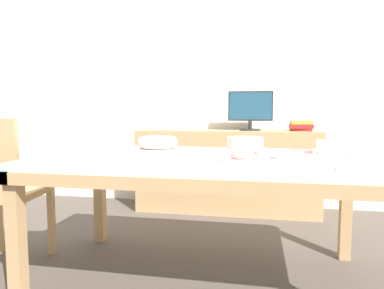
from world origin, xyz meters
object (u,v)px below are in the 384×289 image
(tealight_left_edge, at_px, (350,161))
(tealight_near_front, at_px, (212,150))
(cake_chocolate_round, at_px, (245,144))
(tealight_right_edge, at_px, (339,169))
(book_stack, at_px, (301,126))
(tealight_near_cakes, at_px, (347,157))
(computer_monitor, at_px, (250,111))
(cake_golden_bundt, at_px, (157,143))
(tealight_centre, at_px, (179,154))
(pastry_platter, at_px, (253,158))
(plate_stack, at_px, (335,147))

(tealight_left_edge, xyz_separation_m, tealight_near_front, (-0.72, 0.40, 0.00))
(cake_chocolate_round, distance_m, tealight_right_edge, 0.84)
(book_stack, xyz_separation_m, tealight_near_cakes, (0.06, -1.44, -0.11))
(computer_monitor, xyz_separation_m, cake_golden_bundt, (-0.57, -1.21, -0.22))
(cake_chocolate_round, distance_m, tealight_left_edge, 0.71)
(book_stack, distance_m, tealight_centre, 1.71)
(pastry_platter, xyz_separation_m, tealight_left_edge, (0.46, -0.02, -0.00))
(computer_monitor, distance_m, cake_chocolate_round, 1.15)
(book_stack, relative_size, pastry_platter, 0.61)
(tealight_near_cakes, relative_size, tealight_left_edge, 1.00)
(book_stack, height_order, tealight_near_cakes, book_stack)
(computer_monitor, relative_size, tealight_near_cakes, 10.60)
(computer_monitor, relative_size, cake_chocolate_round, 1.38)
(cake_chocolate_round, relative_size, pastry_platter, 0.86)
(computer_monitor, bearing_deg, book_stack, 0.17)
(computer_monitor, height_order, pastry_platter, computer_monitor)
(tealight_left_edge, bearing_deg, plate_stack, 88.38)
(tealight_right_edge, height_order, tealight_centre, same)
(plate_stack, relative_size, tealight_right_edge, 5.25)
(tealight_right_edge, bearing_deg, cake_golden_bundt, 146.36)
(computer_monitor, bearing_deg, tealight_left_edge, -72.52)
(book_stack, distance_m, tealight_near_front, 1.40)
(cake_golden_bundt, distance_m, tealight_centre, 0.34)
(cake_golden_bundt, bearing_deg, computer_monitor, 64.82)
(tealight_near_front, bearing_deg, plate_stack, -2.09)
(cake_golden_bundt, relative_size, pastry_platter, 0.87)
(tealight_near_cakes, bearing_deg, cake_chocolate_round, 150.05)
(computer_monitor, distance_m, tealight_right_edge, 1.92)
(book_stack, height_order, tealight_right_edge, book_stack)
(cake_chocolate_round, relative_size, tealight_left_edge, 7.69)
(computer_monitor, height_order, tealight_near_front, computer_monitor)
(tealight_centre, height_order, tealight_near_cakes, same)
(cake_golden_bundt, height_order, tealight_left_edge, cake_golden_bundt)
(plate_stack, relative_size, tealight_near_front, 5.25)
(computer_monitor, distance_m, plate_stack, 1.36)
(tealight_centre, bearing_deg, computer_monitor, 76.08)
(book_stack, relative_size, plate_stack, 1.04)
(plate_stack, relative_size, tealight_left_edge, 5.25)
(plate_stack, height_order, tealight_near_front, plate_stack)
(tealight_centre, bearing_deg, book_stack, 60.44)
(tealight_left_edge, bearing_deg, cake_golden_bundt, 159.65)
(computer_monitor, height_order, cake_golden_bundt, computer_monitor)
(tealight_right_edge, bearing_deg, cake_chocolate_round, 119.32)
(tealight_right_edge, relative_size, tealight_near_front, 1.00)
(tealight_near_cakes, bearing_deg, tealight_near_front, 162.78)
(plate_stack, xyz_separation_m, tealight_centre, (-0.88, -0.24, -0.03))
(cake_golden_bundt, distance_m, plate_stack, 1.09)
(tealight_near_cakes, xyz_separation_m, tealight_near_front, (-0.75, 0.23, 0.00))
(tealight_left_edge, bearing_deg, tealight_right_edge, -112.53)
(computer_monitor, xyz_separation_m, tealight_near_front, (-0.21, -1.21, -0.25))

